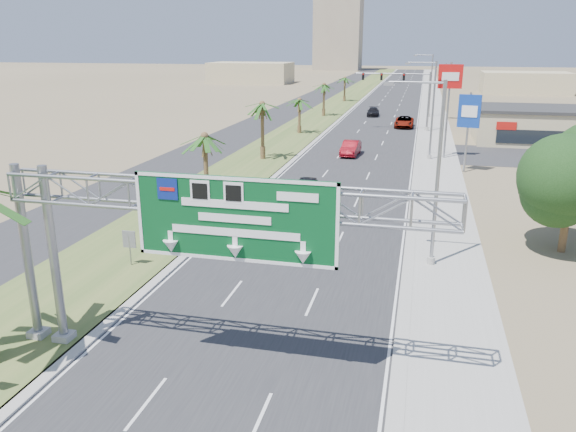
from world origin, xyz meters
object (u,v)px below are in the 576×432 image
Objects in this scene: car_mid_lane at (351,148)px; store_building at (553,127)px; pole_sign_red_far at (445,75)px; car_left_lane at (306,188)px; car_far at (373,112)px; signal_mast at (414,96)px; car_right_lane at (404,122)px; sign_gantry at (197,211)px; pole_sign_red_near at (450,83)px; pole_sign_blue at (469,114)px.

store_building is at bearing 33.10° from car_mid_lane.
pole_sign_red_far reaches higher than car_mid_lane.
store_building is 2.06× the size of pole_sign_red_far.
car_mid_lane is (1.16, 18.28, 0.00)m from car_left_lane.
car_left_lane is at bearing -92.78° from car_far.
pole_sign_red_far reaches higher than car_far.
signal_mast is 1.82× the size of car_right_lane.
sign_gantry is at bearing -94.76° from car_left_lane.
car_far is 36.64m from pole_sign_red_near.
pole_sign_blue is (5.51, -25.21, 0.60)m from signal_mast.
car_left_lane is at bearing -102.83° from pole_sign_red_far.
car_left_lane is 0.53× the size of pole_sign_red_far.
car_mid_lane is at bearing -101.61° from car_right_lane.
pole_sign_red_near is 6.88m from pole_sign_blue.
sign_gantry is at bearing -103.15° from pole_sign_red_near.
signal_mast is 2.17× the size of car_far.
car_right_lane is 29.58m from pole_sign_blue.
car_right_lane is (4.84, 22.76, -0.01)m from car_mid_lane.
store_building is at bearing 45.01° from pole_sign_red_near.
car_mid_lane is 34.54m from pole_sign_red_far.
car_far is (-6.71, 15.37, -4.16)m from signal_mast.
pole_sign_red_far reaches higher than car_left_lane.
pole_sign_red_far is at bearing 70.20° from car_left_lane.
signal_mast is 5.32m from car_right_lane.
car_right_lane reaches higher than car_far.
sign_gantry reaches higher than car_mid_lane.
sign_gantry is 38.67m from pole_sign_blue.
car_left_lane is (-7.17, -37.81, -4.06)m from signal_mast.
car_mid_lane is at bearing -149.31° from store_building.
sign_gantry reaches higher than store_building.
sign_gantry is at bearing -95.74° from signal_mast.
sign_gantry is 42.84m from car_mid_lane.
car_left_lane is 0.63× the size of pole_sign_blue.
pole_sign_blue is (11.74, 36.84, -0.61)m from sign_gantry.
pole_sign_red_near is (10.06, 43.07, 1.77)m from sign_gantry.
pole_sign_red_near is at bearing -75.23° from car_far.
car_far is (-23.54, 21.35, -1.31)m from store_building.
car_left_lane is 0.47× the size of pole_sign_red_near.
signal_mast is at bearing 160.46° from store_building.
pole_sign_red_near reaches higher than pole_sign_red_far.
car_mid_lane is 34.91m from car_far.
car_left_lane is at bearing -100.74° from signal_mast.
sign_gantry is 65.68m from car_right_lane.
car_right_lane is 1.19× the size of car_far.
pole_sign_red_near is (5.00, -22.21, 7.05)m from car_right_lane.
pole_sign_red_far is (11.53, 50.65, 6.11)m from car_left_lane.
car_far is 0.48× the size of pole_sign_red_near.
pole_sign_red_far is at bearing 91.73° from pole_sign_blue.
store_building is 3.88× the size of car_left_lane.
sign_gantry is 77.61m from car_far.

